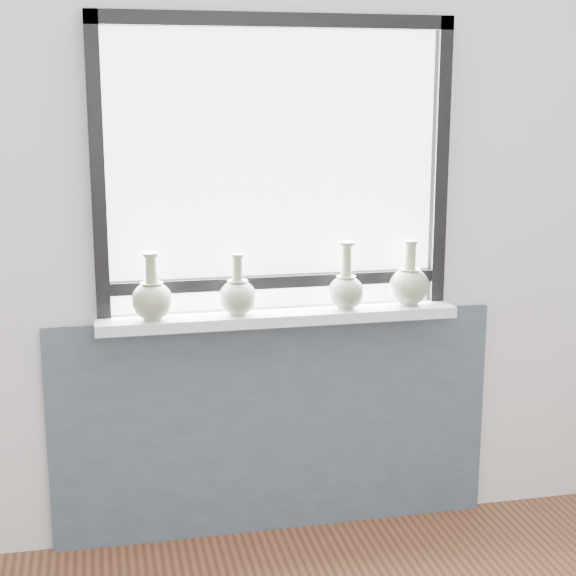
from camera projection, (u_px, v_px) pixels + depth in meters
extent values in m
cube|color=silver|center=(273.00, 199.00, 3.23)|extent=(3.60, 0.02, 2.60)
cube|color=#465463|center=(275.00, 425.00, 3.39)|extent=(1.70, 0.03, 0.86)
cube|color=silver|center=(279.00, 316.00, 3.23)|extent=(1.32, 0.18, 0.04)
cube|color=black|center=(97.00, 168.00, 3.02)|extent=(0.05, 0.06, 1.05)
cube|color=black|center=(439.00, 163.00, 3.29)|extent=(0.05, 0.06, 1.05)
cube|color=black|center=(275.00, 20.00, 3.05)|extent=(1.30, 0.06, 0.05)
cube|color=black|center=(276.00, 281.00, 3.25)|extent=(1.20, 0.05, 0.04)
cube|color=white|center=(274.00, 172.00, 3.18)|extent=(1.20, 0.01, 1.00)
cylinder|color=gray|center=(153.00, 318.00, 3.10)|extent=(0.07, 0.07, 0.01)
ellipsoid|color=gray|center=(152.00, 301.00, 3.08)|extent=(0.15, 0.15, 0.14)
cone|color=gray|center=(152.00, 286.00, 3.07)|extent=(0.08, 0.08, 0.03)
cylinder|color=gray|center=(151.00, 272.00, 3.06)|extent=(0.04, 0.04, 0.11)
cylinder|color=gray|center=(151.00, 254.00, 3.05)|extent=(0.06, 0.06, 0.01)
cylinder|color=gray|center=(238.00, 313.00, 3.17)|extent=(0.06, 0.06, 0.01)
ellipsoid|color=gray|center=(238.00, 297.00, 3.15)|extent=(0.14, 0.14, 0.13)
cone|color=gray|center=(238.00, 284.00, 3.14)|extent=(0.08, 0.08, 0.03)
cylinder|color=gray|center=(237.00, 271.00, 3.13)|extent=(0.04, 0.04, 0.10)
cylinder|color=gray|center=(237.00, 255.00, 3.12)|extent=(0.05, 0.05, 0.01)
cylinder|color=gray|center=(346.00, 308.00, 3.25)|extent=(0.06, 0.06, 0.01)
ellipsoid|color=gray|center=(346.00, 292.00, 3.24)|extent=(0.13, 0.13, 0.12)
cone|color=gray|center=(346.00, 280.00, 3.23)|extent=(0.07, 0.07, 0.03)
cylinder|color=gray|center=(346.00, 263.00, 3.22)|extent=(0.04, 0.04, 0.13)
cylinder|color=gray|center=(347.00, 243.00, 3.20)|extent=(0.06, 0.06, 0.01)
cylinder|color=gray|center=(409.00, 303.00, 3.32)|extent=(0.07, 0.07, 0.01)
ellipsoid|color=gray|center=(409.00, 286.00, 3.30)|extent=(0.15, 0.15, 0.14)
cone|color=gray|center=(410.00, 272.00, 3.29)|extent=(0.08, 0.08, 0.03)
cylinder|color=gray|center=(410.00, 259.00, 3.28)|extent=(0.04, 0.04, 0.11)
cylinder|color=gray|center=(411.00, 242.00, 3.27)|extent=(0.05, 0.05, 0.01)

